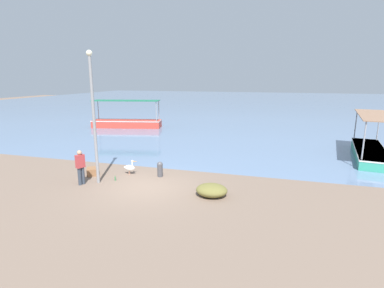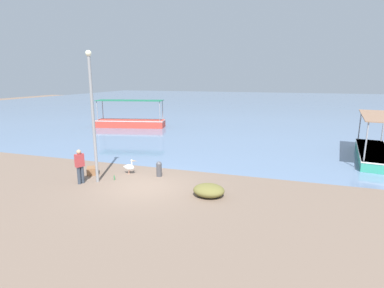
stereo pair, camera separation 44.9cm
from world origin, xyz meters
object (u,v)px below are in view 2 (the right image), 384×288
(cargo_crate, at_px, (93,171))
(glass_bottle, at_px, (114,178))
(fishing_boat_outer, at_px, (373,151))
(fishing_boat_far_right, at_px, (131,122))
(lamp_post, at_px, (93,111))
(fisherman_standing, at_px, (80,165))
(net_pile, at_px, (209,190))
(pelican, at_px, (129,167))
(mooring_bollard, at_px, (159,168))

(cargo_crate, relative_size, glass_bottle, 2.35)
(fishing_boat_outer, height_order, glass_bottle, fishing_boat_outer)
(fishing_boat_far_right, distance_m, lamp_post, 16.93)
(fishing_boat_far_right, bearing_deg, glass_bottle, -63.84)
(fisherman_standing, xyz_separation_m, net_pile, (6.31, 0.33, -0.64))
(fisherman_standing, height_order, glass_bottle, fisherman_standing)
(cargo_crate, bearing_deg, glass_bottle, -15.89)
(fisherman_standing, distance_m, glass_bottle, 1.76)
(fishing_boat_outer, relative_size, lamp_post, 1.13)
(pelican, height_order, mooring_bollard, pelican)
(pelican, relative_size, net_pile, 0.59)
(fishing_boat_outer, height_order, pelican, fishing_boat_outer)
(fishing_boat_far_right, relative_size, pelican, 8.92)
(pelican, height_order, glass_bottle, pelican)
(fisherman_standing, distance_m, cargo_crate, 1.59)
(fishing_boat_far_right, xyz_separation_m, net_pile, (12.31, -15.40, -0.28))
(lamp_post, bearing_deg, fishing_boat_far_right, 113.44)
(fishing_boat_outer, bearing_deg, cargo_crate, -151.82)
(lamp_post, relative_size, mooring_bollard, 7.83)
(pelican, height_order, fisherman_standing, fisherman_standing)
(fishing_boat_outer, relative_size, cargo_crate, 11.14)
(pelican, xyz_separation_m, lamp_post, (-0.87, -1.59, 3.10))
(mooring_bollard, bearing_deg, lamp_post, -146.23)
(fishing_boat_far_right, height_order, mooring_bollard, fishing_boat_far_right)
(cargo_crate, bearing_deg, lamp_post, -44.47)
(fishing_boat_far_right, relative_size, fishing_boat_outer, 1.02)
(fisherman_standing, relative_size, cargo_crate, 2.66)
(mooring_bollard, height_order, fisherman_standing, fisherman_standing)
(fishing_boat_far_right, height_order, cargo_crate, fishing_boat_far_right)
(pelican, distance_m, mooring_bollard, 1.68)
(fisherman_standing, bearing_deg, fishing_boat_outer, 32.70)
(fishing_boat_outer, xyz_separation_m, net_pile, (-8.33, -9.07, -0.24))
(mooring_bollard, distance_m, net_pile, 3.62)
(fisherman_standing, bearing_deg, fishing_boat_far_right, 110.90)
(lamp_post, xyz_separation_m, net_pile, (5.68, -0.10, -3.21))
(fishing_boat_far_right, relative_size, fisherman_standing, 4.25)
(fishing_boat_outer, xyz_separation_m, mooring_bollard, (-11.46, -7.26, -0.08))
(lamp_post, height_order, fisherman_standing, lamp_post)
(fishing_boat_far_right, bearing_deg, cargo_crate, -68.44)
(fishing_boat_outer, distance_m, fisherman_standing, 17.40)
(fishing_boat_far_right, height_order, pelican, fishing_boat_far_right)
(pelican, distance_m, cargo_crate, 1.96)
(pelican, relative_size, cargo_crate, 1.27)
(mooring_bollard, relative_size, fisherman_standing, 0.47)
(mooring_bollard, bearing_deg, cargo_crate, -167.81)
(fisherman_standing, height_order, net_pile, fisherman_standing)
(fisherman_standing, bearing_deg, lamp_post, 34.60)
(lamp_post, bearing_deg, glass_bottle, 37.39)
(mooring_bollard, relative_size, glass_bottle, 2.95)
(lamp_post, distance_m, mooring_bollard, 4.33)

